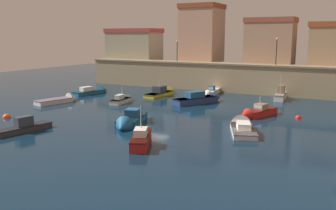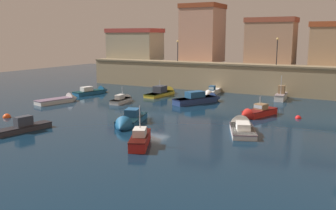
% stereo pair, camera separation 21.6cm
% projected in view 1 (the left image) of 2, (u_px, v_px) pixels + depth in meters
% --- Properties ---
extents(ground_plane, '(108.39, 108.39, 0.00)m').
position_uv_depth(ground_plane, '(155.00, 114.00, 39.23)').
color(ground_plane, '#0C2338').
extents(quay_wall, '(44.85, 2.90, 4.18)m').
position_uv_depth(quay_wall, '(220.00, 77.00, 55.62)').
color(quay_wall, '#9E8966').
rests_on(quay_wall, ground).
extents(old_town_backdrop, '(42.84, 5.89, 9.12)m').
position_uv_depth(old_town_backdrop, '(224.00, 40.00, 58.37)').
color(old_town_backdrop, gray).
rests_on(old_town_backdrop, ground).
extents(quay_lamp_0, '(0.32, 0.32, 3.24)m').
position_uv_depth(quay_lamp_0, '(177.00, 47.00, 58.22)').
color(quay_lamp_0, black).
rests_on(quay_lamp_0, quay_wall).
extents(quay_lamp_1, '(0.32, 0.32, 3.67)m').
position_uv_depth(quay_lamp_1, '(277.00, 47.00, 51.09)').
color(quay_lamp_1, black).
rests_on(quay_lamp_1, quay_wall).
extents(moored_boat_0, '(1.39, 4.71, 3.34)m').
position_uv_depth(moored_boat_0, '(281.00, 95.00, 48.48)').
color(moored_boat_0, white).
rests_on(moored_boat_0, ground).
extents(moored_boat_1, '(3.56, 6.40, 1.86)m').
position_uv_depth(moored_boat_1, '(129.00, 121.00, 34.38)').
color(moored_boat_1, '#195689').
rests_on(moored_boat_1, ground).
extents(moored_boat_2, '(2.89, 5.87, 1.57)m').
position_uv_depth(moored_boat_2, '(61.00, 100.00, 46.36)').
color(moored_boat_2, silver).
rests_on(moored_boat_2, ground).
extents(moored_boat_3, '(1.67, 4.48, 2.32)m').
position_uv_depth(moored_boat_3, '(123.00, 99.00, 46.35)').
color(moored_boat_3, silver).
rests_on(moored_boat_3, ground).
extents(moored_boat_4, '(3.41, 5.37, 3.21)m').
position_uv_depth(moored_boat_4, '(142.00, 137.00, 28.65)').
color(moored_boat_4, red).
rests_on(moored_boat_4, ground).
extents(moored_boat_5, '(3.13, 5.60, 2.36)m').
position_uv_depth(moored_boat_5, '(256.00, 113.00, 38.11)').
color(moored_boat_5, red).
rests_on(moored_boat_5, ground).
extents(moored_boat_6, '(3.95, 6.12, 1.79)m').
position_uv_depth(moored_boat_6, '(242.00, 127.00, 32.67)').
color(moored_boat_6, white).
rests_on(moored_boat_6, ground).
extents(moored_boat_7, '(2.06, 6.16, 1.53)m').
position_uv_depth(moored_boat_7, '(211.00, 92.00, 51.94)').
color(moored_boat_7, white).
rests_on(moored_boat_7, ground).
extents(moored_boat_8, '(4.58, 7.05, 1.85)m').
position_uv_depth(moored_boat_8, '(200.00, 99.00, 45.98)').
color(moored_boat_8, navy).
rests_on(moored_boat_8, ground).
extents(moored_boat_9, '(2.20, 6.63, 1.63)m').
position_uv_depth(moored_boat_9, '(13.00, 130.00, 31.41)').
color(moored_boat_9, '#333338').
rests_on(moored_boat_9, ground).
extents(moored_boat_10, '(2.01, 6.73, 2.75)m').
position_uv_depth(moored_boat_10, '(164.00, 92.00, 52.26)').
color(moored_boat_10, gold).
rests_on(moored_boat_10, ground).
extents(moored_boat_11, '(2.70, 5.90, 1.57)m').
position_uv_depth(moored_boat_11, '(94.00, 91.00, 53.40)').
color(moored_boat_11, '#195689').
rests_on(moored_boat_11, ground).
extents(mooring_buoy_0, '(0.61, 0.61, 0.61)m').
position_uv_depth(mooring_buoy_0, '(298.00, 118.00, 37.40)').
color(mooring_buoy_0, red).
rests_on(mooring_buoy_0, ground).
extents(mooring_buoy_1, '(0.80, 0.80, 0.80)m').
position_uv_depth(mooring_buoy_1, '(7.00, 118.00, 37.65)').
color(mooring_buoy_1, '#EA4C19').
rests_on(mooring_buoy_1, ground).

